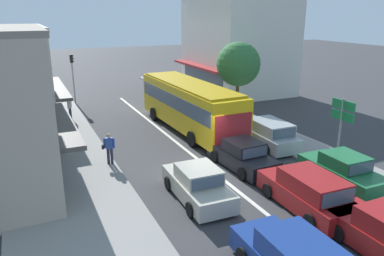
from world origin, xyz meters
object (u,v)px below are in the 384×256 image
at_px(wagon_behind_bus_near, 308,192).
at_px(street_tree_right, 238,64).
at_px(city_bus, 189,103).
at_px(parked_sedan_kerb_front, 342,171).
at_px(traffic_light_downstreet, 72,71).
at_px(directional_road_sign, 342,117).
at_px(pedestrian_browsing_midblock, 70,107).
at_px(parked_wagon_kerb_second, 268,134).
at_px(sedan_queue_far_back, 242,156).
at_px(pedestrian_with_handbag_near, 109,147).
at_px(sedan_queue_gap_filler, 198,185).

height_order(wagon_behind_bus_near, street_tree_right, street_tree_right).
height_order(city_bus, parked_sedan_kerb_front, city_bus).
relative_size(wagon_behind_bus_near, traffic_light_downstreet, 1.08).
height_order(parked_sedan_kerb_front, street_tree_right, street_tree_right).
bearing_deg(directional_road_sign, parked_sedan_kerb_front, -128.42).
height_order(city_bus, pedestrian_browsing_midblock, city_bus).
bearing_deg(parked_wagon_kerb_second, parked_sedan_kerb_front, -89.34).
xyz_separation_m(city_bus, wagon_behind_bus_near, (-0.02, -11.52, -1.14)).
bearing_deg(parked_sedan_kerb_front, sedan_queue_far_back, 131.68).
bearing_deg(sedan_queue_far_back, pedestrian_with_handbag_near, 153.71).
relative_size(sedan_queue_gap_filler, pedestrian_browsing_midblock, 2.60).
height_order(city_bus, parked_wagon_kerb_second, city_bus).
bearing_deg(sedan_queue_gap_filler, pedestrian_browsing_midblock, 102.69).
bearing_deg(pedestrian_with_handbag_near, sedan_queue_far_back, -26.29).
xyz_separation_m(sedan_queue_far_back, parked_sedan_kerb_front, (3.14, -3.53, 0.00)).
distance_m(city_bus, traffic_light_downstreet, 12.66).
relative_size(directional_road_sign, pedestrian_with_handbag_near, 2.21).
bearing_deg(city_bus, directional_road_sign, -64.58).
relative_size(city_bus, traffic_light_downstreet, 2.60).
relative_size(sedan_queue_gap_filler, sedan_queue_far_back, 0.99).
xyz_separation_m(city_bus, sedan_queue_far_back, (-0.14, -6.84, -1.22)).
bearing_deg(traffic_light_downstreet, sedan_queue_gap_filler, -83.84).
relative_size(city_bus, parked_wagon_kerb_second, 2.41).
relative_size(sedan_queue_gap_filler, traffic_light_downstreet, 1.01).
xyz_separation_m(directional_road_sign, pedestrian_with_handbag_near, (-10.40, 4.99, -1.64)).
bearing_deg(parked_wagon_kerb_second, street_tree_right, 76.49).
xyz_separation_m(city_bus, traffic_light_downstreet, (-5.80, 11.22, 0.97)).
height_order(sedan_queue_gap_filler, parked_sedan_kerb_front, same).
relative_size(sedan_queue_far_back, pedestrian_with_handbag_near, 2.62).
height_order(parked_sedan_kerb_front, traffic_light_downstreet, traffic_light_downstreet).
distance_m(parked_wagon_kerb_second, traffic_light_downstreet, 18.27).
distance_m(city_bus, sedan_queue_gap_filler, 9.68).
bearing_deg(street_tree_right, parked_wagon_kerb_second, -103.51).
bearing_deg(directional_road_sign, traffic_light_downstreet, 116.50).
relative_size(wagon_behind_bus_near, sedan_queue_far_back, 1.06).
distance_m(wagon_behind_bus_near, traffic_light_downstreet, 23.55).
relative_size(directional_road_sign, street_tree_right, 0.64).
bearing_deg(pedestrian_browsing_midblock, traffic_light_downstreet, 78.73).
bearing_deg(pedestrian_with_handbag_near, parked_sedan_kerb_front, -35.33).
height_order(sedan_queue_far_back, traffic_light_downstreet, traffic_light_downstreet).
bearing_deg(traffic_light_downstreet, city_bus, -62.67).
xyz_separation_m(parked_wagon_kerb_second, pedestrian_with_handbag_near, (-9.13, 0.85, 0.32)).
height_order(traffic_light_downstreet, pedestrian_browsing_midblock, traffic_light_downstreet).
bearing_deg(wagon_behind_bus_near, pedestrian_with_handbag_near, 128.90).
relative_size(parked_sedan_kerb_front, parked_wagon_kerb_second, 0.93).
relative_size(traffic_light_downstreet, street_tree_right, 0.75).
bearing_deg(traffic_light_downstreet, street_tree_right, -45.01).
bearing_deg(sedan_queue_gap_filler, city_bus, 67.82).
bearing_deg(directional_road_sign, street_tree_right, 89.32).
bearing_deg(parked_sedan_kerb_front, directional_road_sign, 51.58).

